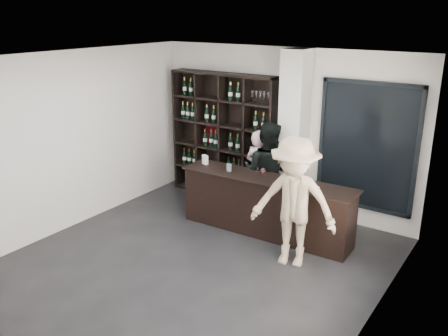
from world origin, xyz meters
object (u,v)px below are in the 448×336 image
Objects in this scene: tasting_counter at (266,206)px; taster_pink at (259,173)px; customer at (294,203)px; taster_black at (267,172)px; wine_shelf at (224,137)px.

taster_pink is (-0.50, 0.62, 0.29)m from tasting_counter.
tasting_counter is 1.55× the size of customer.
customer is at bearing -40.32° from tasting_counter.
taster_pink is 0.88× the size of taster_black.
taster_black is (-0.26, 0.47, 0.39)m from tasting_counter.
taster_black is (1.24, -0.52, -0.33)m from wine_shelf.
customer is (1.29, -1.26, 0.17)m from taster_pink.
taster_black is at bearing 122.16° from customer.
customer is (2.29, -1.62, -0.26)m from wine_shelf.
taster_black is (0.24, -0.15, 0.10)m from taster_pink.
customer reaches higher than taster_pink.
tasting_counter is at bearing -33.38° from wine_shelf.
wine_shelf is 1.28× the size of customer.
wine_shelf is 0.82× the size of tasting_counter.
taster_pink is at bearing -19.98° from wine_shelf.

